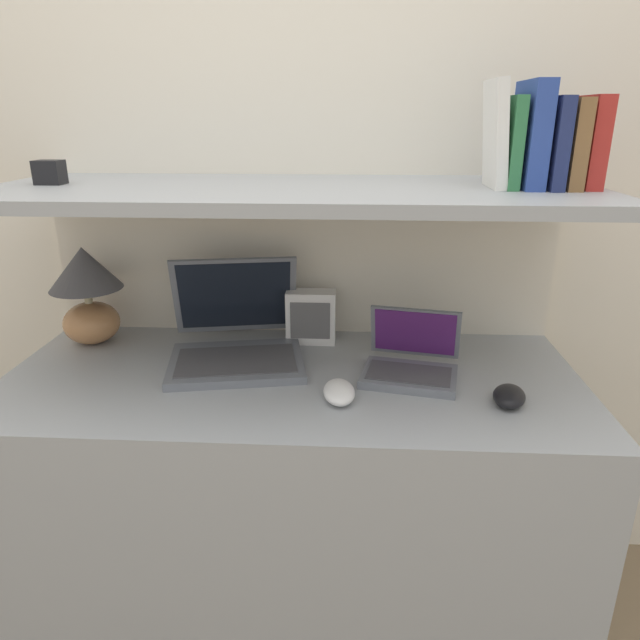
{
  "coord_description": "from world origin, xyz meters",
  "views": [
    {
      "loc": [
        0.14,
        -0.94,
        1.35
      ],
      "look_at": [
        0.07,
        0.31,
        0.9
      ],
      "focal_mm": 32.0,
      "sensor_mm": 36.0,
      "label": 1
    }
  ],
  "objects_px": {
    "laptop_large": "(236,339)",
    "book_brown": "(569,144)",
    "book_blue": "(530,135)",
    "second_mouse": "(509,396)",
    "computer_mouse": "(339,392)",
    "shelf_gadget": "(50,172)",
    "table_lamp": "(87,289)",
    "book_green": "(510,143)",
    "book_white": "(495,134)",
    "router_box": "(311,317)",
    "laptop_small": "(411,362)",
    "book_navy": "(550,143)",
    "book_red": "(589,143)"
  },
  "relations": [
    {
      "from": "laptop_large",
      "to": "book_brown",
      "type": "relative_size",
      "value": 2.13
    },
    {
      "from": "book_blue",
      "to": "second_mouse",
      "type": "bearing_deg",
      "value": -99.99
    },
    {
      "from": "laptop_large",
      "to": "computer_mouse",
      "type": "relative_size",
      "value": 3.3
    },
    {
      "from": "shelf_gadget",
      "to": "table_lamp",
      "type": "bearing_deg",
      "value": 94.27
    },
    {
      "from": "table_lamp",
      "to": "second_mouse",
      "type": "distance_m",
      "value": 1.11
    },
    {
      "from": "computer_mouse",
      "to": "table_lamp",
      "type": "bearing_deg",
      "value": 156.23
    },
    {
      "from": "book_green",
      "to": "book_white",
      "type": "xyz_separation_m",
      "value": [
        -0.03,
        0.0,
        0.02
      ]
    },
    {
      "from": "table_lamp",
      "to": "book_blue",
      "type": "relative_size",
      "value": 1.21
    },
    {
      "from": "computer_mouse",
      "to": "second_mouse",
      "type": "height_order",
      "value": "same"
    },
    {
      "from": "table_lamp",
      "to": "book_blue",
      "type": "distance_m",
      "value": 1.17
    },
    {
      "from": "computer_mouse",
      "to": "book_white",
      "type": "height_order",
      "value": "book_white"
    },
    {
      "from": "computer_mouse",
      "to": "router_box",
      "type": "relative_size",
      "value": 0.82
    },
    {
      "from": "book_white",
      "to": "table_lamp",
      "type": "bearing_deg",
      "value": 173.53
    },
    {
      "from": "laptop_small",
      "to": "book_brown",
      "type": "bearing_deg",
      "value": 9.03
    },
    {
      "from": "book_brown",
      "to": "book_green",
      "type": "height_order",
      "value": "book_green"
    },
    {
      "from": "book_white",
      "to": "shelf_gadget",
      "type": "distance_m",
      "value": 1.01
    },
    {
      "from": "book_navy",
      "to": "book_white",
      "type": "relative_size",
      "value": 0.84
    },
    {
      "from": "book_white",
      "to": "book_brown",
      "type": "bearing_deg",
      "value": 0.0
    },
    {
      "from": "book_red",
      "to": "laptop_small",
      "type": "bearing_deg",
      "value": -172.04
    },
    {
      "from": "router_box",
      "to": "book_red",
      "type": "distance_m",
      "value": 0.79
    },
    {
      "from": "book_blue",
      "to": "shelf_gadget",
      "type": "xyz_separation_m",
      "value": [
        -1.08,
        0.0,
        -0.08
      ]
    },
    {
      "from": "second_mouse",
      "to": "book_blue",
      "type": "bearing_deg",
      "value": 80.01
    },
    {
      "from": "laptop_large",
      "to": "book_red",
      "type": "relative_size",
      "value": 2.07
    },
    {
      "from": "laptop_large",
      "to": "book_brown",
      "type": "bearing_deg",
      "value": -2.27
    },
    {
      "from": "book_brown",
      "to": "book_green",
      "type": "bearing_deg",
      "value": 180.0
    },
    {
      "from": "table_lamp",
      "to": "computer_mouse",
      "type": "distance_m",
      "value": 0.76
    },
    {
      "from": "table_lamp",
      "to": "book_brown",
      "type": "relative_size",
      "value": 1.44
    },
    {
      "from": "book_blue",
      "to": "shelf_gadget",
      "type": "relative_size",
      "value": 3.65
    },
    {
      "from": "computer_mouse",
      "to": "book_brown",
      "type": "height_order",
      "value": "book_brown"
    },
    {
      "from": "second_mouse",
      "to": "shelf_gadget",
      "type": "xyz_separation_m",
      "value": [
        -1.05,
        0.19,
        0.45
      ]
    },
    {
      "from": "laptop_large",
      "to": "computer_mouse",
      "type": "bearing_deg",
      "value": -38.8
    },
    {
      "from": "table_lamp",
      "to": "router_box",
      "type": "height_order",
      "value": "table_lamp"
    },
    {
      "from": "shelf_gadget",
      "to": "second_mouse",
      "type": "bearing_deg",
      "value": -10.04
    },
    {
      "from": "book_navy",
      "to": "router_box",
      "type": "bearing_deg",
      "value": 163.96
    },
    {
      "from": "second_mouse",
      "to": "book_brown",
      "type": "height_order",
      "value": "book_brown"
    },
    {
      "from": "computer_mouse",
      "to": "book_brown",
      "type": "relative_size",
      "value": 0.65
    },
    {
      "from": "laptop_large",
      "to": "book_navy",
      "type": "distance_m",
      "value": 0.87
    },
    {
      "from": "table_lamp",
      "to": "book_blue",
      "type": "height_order",
      "value": "book_blue"
    },
    {
      "from": "laptop_small",
      "to": "second_mouse",
      "type": "relative_size",
      "value": 2.19
    },
    {
      "from": "laptop_small",
      "to": "book_green",
      "type": "bearing_deg",
      "value": 14.78
    },
    {
      "from": "table_lamp",
      "to": "second_mouse",
      "type": "xyz_separation_m",
      "value": [
        1.06,
        -0.3,
        -0.13
      ]
    },
    {
      "from": "laptop_large",
      "to": "router_box",
      "type": "relative_size",
      "value": 2.72
    },
    {
      "from": "book_red",
      "to": "book_blue",
      "type": "distance_m",
      "value": 0.13
    },
    {
      "from": "book_red",
      "to": "laptop_large",
      "type": "bearing_deg",
      "value": 177.85
    },
    {
      "from": "book_blue",
      "to": "book_brown",
      "type": "bearing_deg",
      "value": 0.0
    },
    {
      "from": "book_brown",
      "to": "second_mouse",
      "type": "bearing_deg",
      "value": -121.9
    },
    {
      "from": "computer_mouse",
      "to": "book_red",
      "type": "bearing_deg",
      "value": 19.62
    },
    {
      "from": "book_brown",
      "to": "shelf_gadget",
      "type": "bearing_deg",
      "value": 180.0
    },
    {
      "from": "laptop_small",
      "to": "shelf_gadget",
      "type": "distance_m",
      "value": 0.95
    },
    {
      "from": "router_box",
      "to": "book_navy",
      "type": "height_order",
      "value": "book_navy"
    }
  ]
}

